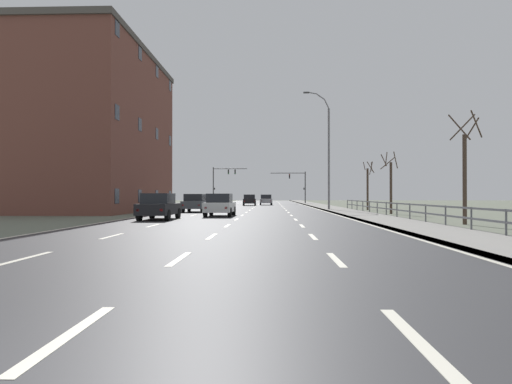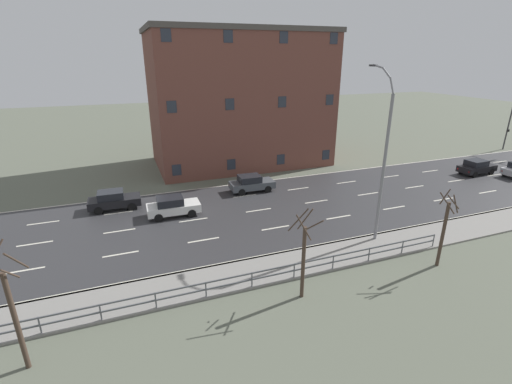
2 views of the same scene
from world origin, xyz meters
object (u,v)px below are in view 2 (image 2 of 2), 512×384
object	(u,v)px
street_lamp_midground	(383,161)
car_near_right	(251,183)
car_distant	(114,200)
car_far_left	(173,206)
car_far_right	(477,167)
brick_building	(240,99)

from	to	relation	value
street_lamp_midground	car_near_right	bearing A→B (deg)	-158.64
street_lamp_midground	car_distant	distance (m)	21.13
street_lamp_midground	car_far_left	size ratio (longest dim) A/B	2.77
car_far_right	car_distant	bearing A→B (deg)	-97.99
street_lamp_midground	car_far_right	bearing A→B (deg)	113.25
car_distant	car_near_right	world-z (taller)	same
street_lamp_midground	car_near_right	size ratio (longest dim) A/B	2.77
car_distant	car_far_right	bearing A→B (deg)	85.44
car_far_right	street_lamp_midground	bearing A→B (deg)	-69.22
car_distant	brick_building	bearing A→B (deg)	126.18
car_near_right	car_far_left	xyz separation A→B (m)	(3.03, -7.71, 0.00)
car_distant	brick_building	distance (m)	18.75
street_lamp_midground	brick_building	distance (m)	22.32
car_near_right	brick_building	distance (m)	12.34
car_far_left	street_lamp_midground	bearing A→B (deg)	55.39
car_far_left	brick_building	world-z (taller)	brick_building
car_distant	street_lamp_midground	bearing A→B (deg)	55.32
car_distant	brick_building	xyz separation A→B (m)	(-10.13, 14.35, 6.56)
car_far_right	brick_building	size ratio (longest dim) A/B	0.21
street_lamp_midground	car_near_right	distance (m)	13.68
brick_building	car_near_right	bearing A→B (deg)	-12.66
street_lamp_midground	car_near_right	world-z (taller)	street_lamp_midground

